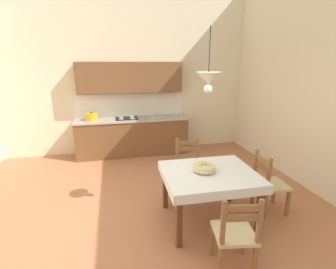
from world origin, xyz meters
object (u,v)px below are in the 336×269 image
(dining_chair_kitchen_side, at_px, (189,167))
(pendant_lamp, at_px, (208,79))
(dining_chair_window_side, at_px, (269,184))
(fruit_bowl, at_px, (204,167))
(dining_table, at_px, (209,180))
(kitchen_cabinetry, at_px, (132,120))
(dining_chair_camera_side, at_px, (235,234))

(dining_chair_kitchen_side, bearing_deg, pendant_lamp, -91.46)
(dining_chair_window_side, relative_size, fruit_bowl, 3.10)
(dining_table, relative_size, dining_chair_window_side, 1.36)
(dining_chair_window_side, bearing_deg, fruit_bowl, -179.70)
(dining_table, bearing_deg, dining_chair_window_side, 1.92)
(kitchen_cabinetry, height_order, dining_chair_camera_side, kitchen_cabinetry)
(dining_chair_window_side, height_order, fruit_bowl, dining_chair_window_side)
(kitchen_cabinetry, xyz_separation_m, dining_table, (0.81, -3.00, -0.23))
(dining_chair_window_side, relative_size, pendant_lamp, 1.16)
(kitchen_cabinetry, xyz_separation_m, pendant_lamp, (0.77, -2.89, 1.13))
(pendant_lamp, bearing_deg, dining_chair_kitchen_side, 88.54)
(dining_chair_window_side, bearing_deg, dining_chair_camera_side, -137.80)
(dining_chair_kitchen_side, distance_m, pendant_lamp, 1.73)
(dining_chair_kitchen_side, bearing_deg, dining_chair_window_side, -41.12)
(kitchen_cabinetry, relative_size, pendant_lamp, 3.32)
(dining_chair_kitchen_side, xyz_separation_m, pendant_lamp, (-0.02, -0.77, 1.54))
(dining_table, distance_m, dining_chair_camera_side, 0.91)
(dining_chair_window_side, distance_m, pendant_lamp, 1.84)
(fruit_bowl, bearing_deg, dining_chair_camera_side, -89.12)
(dining_chair_camera_side, xyz_separation_m, fruit_bowl, (-0.01, 0.92, 0.37))
(dining_chair_window_side, bearing_deg, dining_table, -178.08)
(dining_chair_camera_side, distance_m, pendant_lamp, 1.84)
(dining_chair_kitchen_side, relative_size, dining_chair_window_side, 1.00)
(dining_chair_window_side, bearing_deg, dining_chair_kitchen_side, 138.88)
(dining_table, relative_size, dining_chair_camera_side, 1.36)
(dining_chair_window_side, relative_size, dining_chair_camera_side, 1.00)
(dining_chair_camera_side, height_order, pendant_lamp, pendant_lamp)
(kitchen_cabinetry, xyz_separation_m, dining_chair_kitchen_side, (0.79, -2.12, -0.41))
(kitchen_cabinetry, distance_m, dining_chair_window_side, 3.48)
(kitchen_cabinetry, relative_size, fruit_bowl, 8.90)
(dining_chair_window_side, bearing_deg, kitchen_cabinetry, 120.82)
(dining_chair_camera_side, xyz_separation_m, pendant_lamp, (0.02, 1.00, 1.54))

